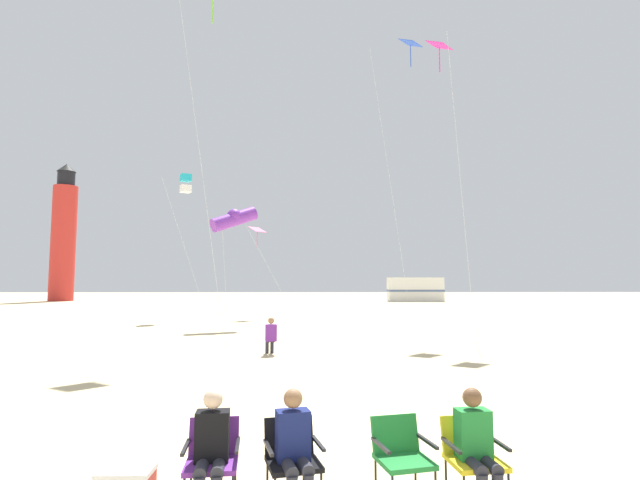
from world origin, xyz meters
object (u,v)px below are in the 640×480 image
kite_flyer_standing (271,335)px  kite_diamond_blue (409,57)px  kite_diamond_rainbow (258,233)px  rv_van_white (415,289)px  camp_chair_black (292,452)px  kite_tube_violet (234,219)px  kite_diamond_lime (212,9)px  spectator_black_chair (294,445)px  spectator_purple_chair (211,446)px  kite_diamond_magenta (441,59)px  camp_chair_green (400,450)px  kite_box_cyan (186,184)px  camp_chair_purple (213,453)px  lighthouse_distant (64,236)px  camp_chair_yellow (471,451)px  spectator_yellow_chair (477,444)px

kite_flyer_standing → kite_diamond_blue: size_ratio=0.08×
kite_diamond_rainbow → rv_van_white: bearing=58.7°
camp_chair_black → rv_van_white: size_ratio=0.13×
kite_tube_violet → kite_diamond_lime: bearing=-89.3°
spectator_black_chair → spectator_purple_chair: bearing=166.5°
kite_tube_violet → spectator_purple_chair: bearing=-81.6°
kite_diamond_lime → kite_tube_violet: 9.80m
kite_flyer_standing → kite_diamond_rainbow: kite_diamond_rainbow is taller
rv_van_white → kite_diamond_magenta: bearing=-99.4°
kite_diamond_rainbow → kite_diamond_lime: bearing=-91.9°
camp_chair_green → kite_box_cyan: size_ratio=0.09×
camp_chair_purple → camp_chair_green: same height
camp_chair_purple → kite_diamond_blue: bearing=65.6°
spectator_black_chair → kite_box_cyan: kite_box_cyan is taller
kite_diamond_rainbow → kite_diamond_lime: (-0.44, -13.17, 7.20)m
spectator_black_chair → rv_van_white: rv_van_white is taller
camp_chair_purple → kite_diamond_rainbow: 26.10m
camp_chair_black → lighthouse_distant: bearing=105.0°
camp_chair_black → kite_diamond_lime: 17.68m
spectator_purple_chair → kite_flyer_standing: (-0.23, 10.28, 0.00)m
rv_van_white → camp_chair_yellow: bearing=-100.8°
kite_box_cyan → rv_van_white: 34.48m
camp_chair_black → kite_flyer_standing: 10.19m
kite_diamond_rainbow → rv_van_white: (15.83, 26.02, -4.05)m
camp_chair_purple → spectator_yellow_chair: 2.72m
camp_chair_yellow → kite_flyer_standing: (-2.91, 10.14, 0.11)m
camp_chair_green → kite_diamond_rainbow: size_ratio=0.14×
camp_chair_yellow → kite_diamond_lime: (-5.44, 12.36, 12.14)m
kite_diamond_blue → kite_diamond_rainbow: bearing=132.7°
camp_chair_black → spectator_black_chair: bearing=-90.0°
kite_diamond_magenta → rv_van_white: (6.91, 37.11, -10.40)m
camp_chair_black → kite_diamond_lime: bearing=92.0°
camp_chair_green → kite_flyer_standing: bearing=89.2°
kite_diamond_lime → kite_tube_violet: bearing=90.7°
kite_diamond_blue → kite_tube_violet: size_ratio=2.26×
kite_flyer_standing → camp_chair_yellow: bearing=94.1°
spectator_black_chair → kite_diamond_lime: bearing=92.0°
spectator_purple_chair → camp_chair_yellow: spectator_purple_chair is taller
kite_diamond_magenta → kite_diamond_rainbow: size_ratio=2.16×
kite_flyer_standing → lighthouse_distant: size_ratio=0.07×
spectator_black_chair → rv_van_white: 53.22m
camp_chair_purple → spectator_purple_chair: (0.01, -0.14, 0.11)m
spectator_purple_chair → spectator_black_chair: bearing=-5.1°
spectator_purple_chair → kite_tube_violet: size_ratio=0.19×
camp_chair_purple → kite_diamond_rainbow: bearing=89.5°
kite_diamond_blue → kite_tube_violet: kite_diamond_blue is taller
camp_chair_green → camp_chair_yellow: size_ratio=1.00×
camp_chair_black → kite_flyer_standing: bearing=81.7°
camp_chair_purple → kite_box_cyan: (-6.74, 24.56, 7.91)m
kite_box_cyan → kite_diamond_rainbow: 5.43m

